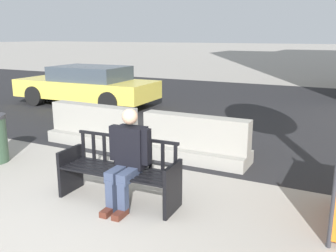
# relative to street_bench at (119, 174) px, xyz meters

# --- Properties ---
(ground_plane) EXTENTS (200.00, 200.00, 0.00)m
(ground_plane) POSITION_rel_street_bench_xyz_m (-0.23, -1.18, -0.40)
(ground_plane) COLOR gray
(street_asphalt) EXTENTS (120.00, 12.00, 0.01)m
(street_asphalt) POSITION_rel_street_bench_xyz_m (-0.23, 7.52, -0.39)
(street_asphalt) COLOR black
(street_asphalt) RESTS_ON ground
(street_bench) EXTENTS (1.71, 0.60, 0.88)m
(street_bench) POSITION_rel_street_bench_xyz_m (0.00, 0.00, 0.00)
(street_bench) COLOR black
(street_bench) RESTS_ON ground
(seated_person) EXTENTS (0.58, 0.73, 1.31)m
(seated_person) POSITION_rel_street_bench_xyz_m (0.18, -0.05, 0.29)
(seated_person) COLOR black
(seated_person) RESTS_ON ground
(jersey_barrier_centre) EXTENTS (2.00, 0.69, 0.84)m
(jersey_barrier_centre) POSITION_rel_street_bench_xyz_m (0.26, 2.06, -0.06)
(jersey_barrier_centre) COLOR gray
(jersey_barrier_centre) RESTS_ON ground
(jersey_barrier_left) EXTENTS (2.01, 0.72, 0.84)m
(jersey_barrier_left) POSITION_rel_street_bench_xyz_m (-2.05, 2.08, -0.06)
(jersey_barrier_left) COLOR gray
(jersey_barrier_left) RESTS_ON ground
(car_taxi_near) EXTENTS (4.71, 2.05, 1.27)m
(car_taxi_near) POSITION_rel_street_bench_xyz_m (-5.09, 5.64, 0.26)
(car_taxi_near) COLOR #DBC64C
(car_taxi_near) RESTS_ON ground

